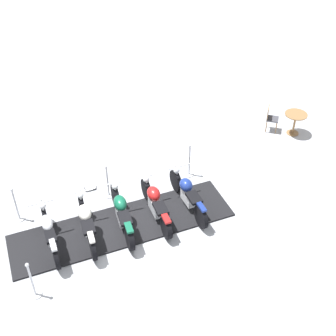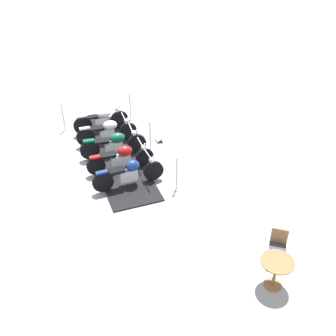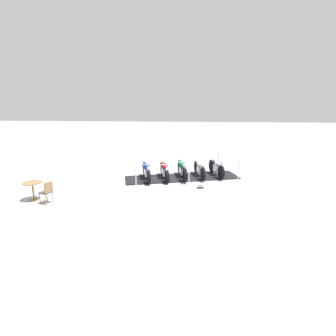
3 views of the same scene
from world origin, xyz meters
The scene contains 14 objects.
ground_plane centered at (0.00, 0.00, 0.00)m, with size 80.00×80.00×0.00m, color #A8AAB2.
display_platform centered at (0.00, 0.00, 0.03)m, with size 6.03×1.57×0.05m, color black.
motorcycle_navy centered at (1.83, 0.55, 0.52)m, with size 0.94×2.22×0.96m.
motorcycle_maroon centered at (0.91, 0.29, 0.49)m, with size 0.87×2.22×0.90m.
motorcycle_forest centered at (-0.01, 0.03, 0.50)m, with size 0.81×2.30×0.98m.
motorcycle_cream centered at (-0.93, -0.22, 0.52)m, with size 0.75×2.22×0.98m.
motorcycle_chrome centered at (-1.85, -0.49, 0.52)m, with size 0.83×2.09×1.03m.
stanchion_right_front centered at (2.10, 1.99, 0.39)m, with size 0.31×0.31×1.13m.
stanchion_right_mid centered at (-0.36, 1.29, 0.39)m, with size 0.30×0.30×1.12m.
stanchion_right_rear centered at (-2.83, 0.60, 0.40)m, with size 0.29×0.29×1.12m.
stanchion_left_rear centered at (-2.10, -1.99, 0.38)m, with size 0.31×0.31×1.11m.
info_placard centered at (-0.92, 1.65, 0.07)m, with size 0.37×0.31×0.22m.
cafe_table centered at (6.03, 3.83, 0.59)m, with size 0.76×0.76×0.79m.
cafe_chair_near_table centered at (5.26, 4.12, 0.53)m, with size 0.52×0.52×0.91m.
Camera 3 is at (-0.36, 13.70, 4.00)m, focal length 28.40 mm.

